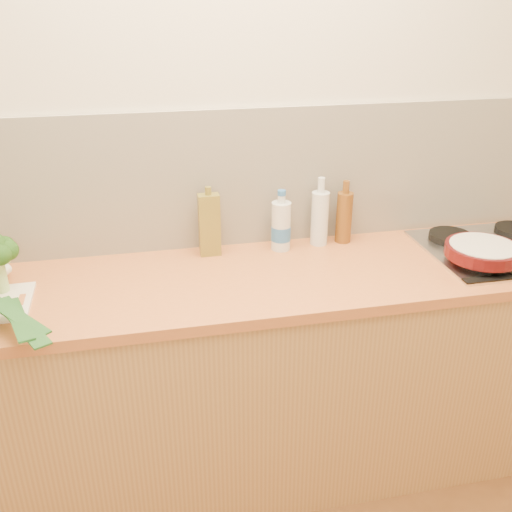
% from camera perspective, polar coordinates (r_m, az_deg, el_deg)
% --- Properties ---
extents(room_shell, '(3.50, 3.50, 3.50)m').
position_cam_1_polar(room_shell, '(2.22, -2.49, 7.63)').
color(room_shell, beige).
rests_on(room_shell, ground).
extents(counter, '(3.20, 0.62, 0.90)m').
position_cam_1_polar(counter, '(2.30, -0.90, -11.97)').
color(counter, '#AA7F47').
rests_on(counter, ground).
extents(gas_hob, '(0.58, 0.50, 0.04)m').
position_cam_1_polar(gas_hob, '(2.44, 23.27, 0.74)').
color(gas_hob, silver).
rests_on(gas_hob, counter).
extents(skillet, '(0.38, 0.27, 0.05)m').
position_cam_1_polar(skillet, '(2.26, 21.81, 0.50)').
color(skillet, '#460B0D').
rests_on(skillet, gas_hob).
extents(oil_tin, '(0.08, 0.05, 0.27)m').
position_cam_1_polar(oil_tin, '(2.18, -4.68, 3.17)').
color(oil_tin, olive).
rests_on(oil_tin, counter).
extents(glass_bottle, '(0.07, 0.07, 0.28)m').
position_cam_1_polar(glass_bottle, '(2.29, 6.39, 3.89)').
color(glass_bottle, silver).
rests_on(glass_bottle, counter).
extents(amber_bottle, '(0.06, 0.06, 0.26)m').
position_cam_1_polar(amber_bottle, '(2.33, 8.80, 3.94)').
color(amber_bottle, brown).
rests_on(amber_bottle, counter).
extents(water_bottle, '(0.08, 0.08, 0.22)m').
position_cam_1_polar(water_bottle, '(2.24, 2.52, 2.89)').
color(water_bottle, silver).
rests_on(water_bottle, counter).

